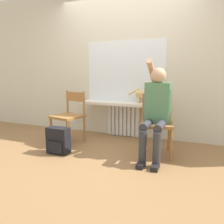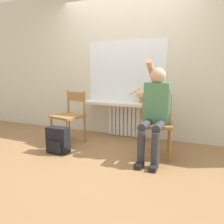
# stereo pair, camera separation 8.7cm
# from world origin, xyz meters

# --- Properties ---
(ground_plane) EXTENTS (12.00, 12.00, 0.00)m
(ground_plane) POSITION_xyz_m (0.00, 0.00, 0.00)
(ground_plane) COLOR olive
(wall_with_window) EXTENTS (7.00, 0.06, 2.70)m
(wall_with_window) POSITION_xyz_m (0.00, 1.23, 1.35)
(wall_with_window) COLOR beige
(wall_with_window) RESTS_ON ground_plane
(radiator) EXTENTS (0.62, 0.08, 0.60)m
(radiator) POSITION_xyz_m (-0.00, 1.15, 0.30)
(radiator) COLOR silver
(radiator) RESTS_ON ground_plane
(windowsill) EXTENTS (1.52, 0.32, 0.05)m
(windowsill) POSITION_xyz_m (0.00, 1.04, 0.63)
(windowsill) COLOR white
(windowsill) RESTS_ON radiator
(window_glass) EXTENTS (1.46, 0.01, 1.09)m
(window_glass) POSITION_xyz_m (0.00, 1.20, 1.20)
(window_glass) COLOR white
(window_glass) RESTS_ON windowsill
(chair_left) EXTENTS (0.53, 0.53, 0.87)m
(chair_left) POSITION_xyz_m (-0.73, 0.45, 0.47)
(chair_left) COLOR #9E6B38
(chair_left) RESTS_ON ground_plane
(chair_right) EXTENTS (0.52, 0.52, 0.87)m
(chair_right) POSITION_xyz_m (0.73, 0.45, 0.47)
(chair_right) COLOR #9E6B38
(chair_right) RESTS_ON ground_plane
(person) EXTENTS (0.36, 1.00, 1.37)m
(person) POSITION_xyz_m (0.74, 0.34, 0.70)
(person) COLOR #333338
(person) RESTS_ON ground_plane
(cat) EXTENTS (0.55, 0.13, 0.27)m
(cat) POSITION_xyz_m (0.43, 1.08, 0.81)
(cat) COLOR #DBB77A
(cat) RESTS_ON windowsill
(backpack) EXTENTS (0.33, 0.19, 0.39)m
(backpack) POSITION_xyz_m (-0.61, -0.06, 0.19)
(backpack) COLOR black
(backpack) RESTS_ON ground_plane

